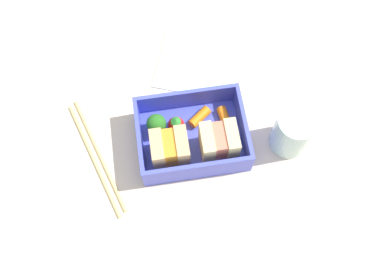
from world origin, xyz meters
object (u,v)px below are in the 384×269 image
at_px(broccoli_floret, 156,124).
at_px(drinking_glass, 293,132).
at_px(sandwich_left, 219,142).
at_px(carrot_stick_left, 200,117).
at_px(strawberry_far_left, 176,125).
at_px(chopstick_pair, 96,158).
at_px(carrot_stick_far_left, 225,118).
at_px(sandwich_center_left, 170,149).
at_px(folded_napkin, 199,64).

xyz_separation_m(broccoli_floret, drinking_glass, (-0.20, 0.04, 0.00)).
height_order(sandwich_left, carrot_stick_left, sandwich_left).
bearing_deg(sandwich_left, strawberry_far_left, -37.46).
bearing_deg(chopstick_pair, carrot_stick_far_left, -171.91).
height_order(sandwich_left, carrot_stick_far_left, sandwich_left).
distance_m(sandwich_center_left, broccoli_floret, 0.05).
relative_size(carrot_stick_far_left, broccoli_floret, 0.88).
xyz_separation_m(chopstick_pair, drinking_glass, (-0.29, 0.02, 0.04)).
relative_size(broccoli_floret, chopstick_pair, 0.21).
relative_size(sandwich_center_left, strawberry_far_left, 1.82).
relative_size(sandwich_center_left, carrot_stick_far_left, 1.61).
height_order(sandwich_center_left, strawberry_far_left, sandwich_center_left).
height_order(carrot_stick_left, chopstick_pair, carrot_stick_left).
xyz_separation_m(carrot_stick_left, chopstick_pair, (0.16, 0.04, -0.02)).
xyz_separation_m(carrot_stick_far_left, strawberry_far_left, (0.08, 0.00, 0.01)).
distance_m(sandwich_center_left, carrot_stick_far_left, 0.10).
xyz_separation_m(sandwich_center_left, carrot_stick_left, (-0.05, -0.05, -0.02)).
height_order(carrot_stick_far_left, chopstick_pair, carrot_stick_far_left).
relative_size(strawberry_far_left, folded_napkin, 0.23).
relative_size(sandwich_left, sandwich_center_left, 1.00).
bearing_deg(folded_napkin, sandwich_center_left, 66.39).
height_order(sandwich_left, strawberry_far_left, sandwich_left).
distance_m(strawberry_far_left, chopstick_pair, 0.13).
height_order(carrot_stick_far_left, strawberry_far_left, strawberry_far_left).
bearing_deg(folded_napkin, drinking_glass, 125.55).
xyz_separation_m(carrot_stick_left, strawberry_far_left, (0.04, 0.01, 0.01)).
height_order(chopstick_pair, folded_napkin, chopstick_pair).
height_order(carrot_stick_left, strawberry_far_left, strawberry_far_left).
bearing_deg(carrot_stick_left, sandwich_center_left, 45.69).
xyz_separation_m(drinking_glass, folded_napkin, (0.11, -0.16, -0.04)).
relative_size(carrot_stick_far_left, folded_napkin, 0.26).
bearing_deg(carrot_stick_far_left, drinking_glass, 153.48).
height_order(broccoli_floret, folded_napkin, broccoli_floret).
distance_m(sandwich_left, carrot_stick_left, 0.06).
relative_size(sandwich_left, strawberry_far_left, 1.82).
bearing_deg(chopstick_pair, carrot_stick_left, -167.57).
height_order(sandwich_left, broccoli_floret, sandwich_left).
distance_m(strawberry_far_left, broccoli_floret, 0.03).
distance_m(sandwich_center_left, strawberry_far_left, 0.05).
distance_m(sandwich_left, broccoli_floret, 0.10).
relative_size(sandwich_center_left, carrot_stick_left, 1.59).
xyz_separation_m(broccoli_floret, folded_napkin, (-0.08, -0.11, -0.03)).
bearing_deg(chopstick_pair, broccoli_floret, -164.66).
distance_m(strawberry_far_left, drinking_glass, 0.17).
xyz_separation_m(sandwich_left, folded_napkin, (0.00, -0.16, -0.04)).
bearing_deg(sandwich_center_left, sandwich_left, 180.00).
relative_size(sandwich_left, broccoli_floret, 1.42).
height_order(drinking_glass, folded_napkin, drinking_glass).
height_order(sandwich_center_left, drinking_glass, drinking_glass).
bearing_deg(strawberry_far_left, carrot_stick_left, -165.08).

